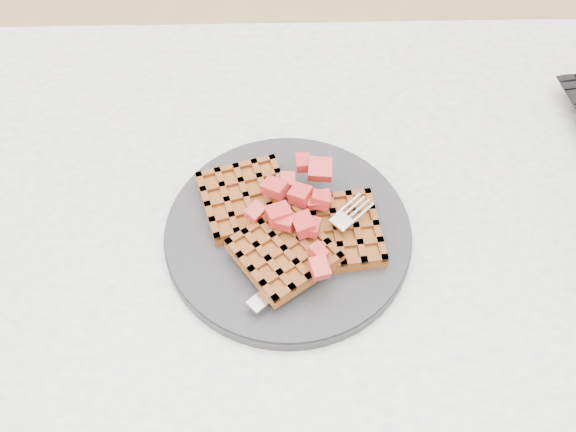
% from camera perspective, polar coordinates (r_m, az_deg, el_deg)
% --- Properties ---
extents(table, '(1.20, 0.80, 0.75)m').
position_cam_1_polar(table, '(0.79, 9.71, -8.44)').
color(table, silver).
rests_on(table, ground).
extents(plate, '(0.27, 0.27, 0.02)m').
position_cam_1_polar(plate, '(0.69, 0.00, -1.53)').
color(plate, black).
rests_on(plate, table).
extents(waffles, '(0.20, 0.19, 0.03)m').
position_cam_1_polar(waffles, '(0.67, 0.02, -0.89)').
color(waffles, brown).
rests_on(waffles, plate).
extents(strawberry_pile, '(0.15, 0.15, 0.02)m').
position_cam_1_polar(strawberry_pile, '(0.65, 0.00, 0.71)').
color(strawberry_pile, maroon).
rests_on(strawberry_pile, waffles).
extents(fork, '(0.15, 0.14, 0.02)m').
position_cam_1_polar(fork, '(0.66, 2.81, -3.06)').
color(fork, silver).
rests_on(fork, plate).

